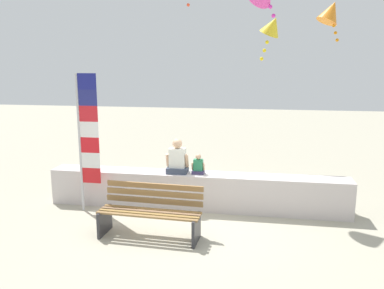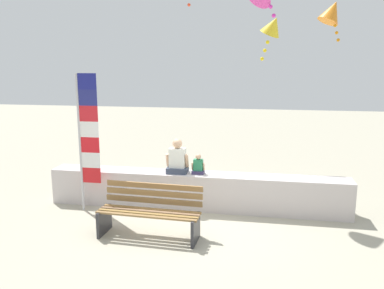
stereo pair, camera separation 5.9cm
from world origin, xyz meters
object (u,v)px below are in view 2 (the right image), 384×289
park_bench (150,212)px  kite_yellow (273,26)px  person_child (198,166)px  person_adult (177,160)px  flag_banner (86,134)px  kite_orange (332,12)px

park_bench → kite_yellow: bearing=56.3°
person_child → person_adult: bearing=-180.0°
park_bench → person_adult: person_adult is taller
flag_banner → kite_yellow: bearing=30.0°
flag_banner → kite_yellow: (3.58, 2.07, 2.18)m
park_bench → flag_banner: 2.16m
person_adult → person_child: bearing=0.0°
flag_banner → kite_orange: size_ratio=2.49×
person_adult → park_bench: bearing=-96.8°
person_adult → kite_yellow: kite_yellow is taller
kite_orange → park_bench: bearing=-127.0°
person_child → kite_orange: (2.90, 3.19, 3.33)m
park_bench → person_child: bearing=67.4°
person_child → kite_orange: size_ratio=0.37×
park_bench → person_child: (0.61, 1.45, 0.48)m
person_adult → kite_yellow: (1.85, 1.57, 2.74)m
person_child → flag_banner: 2.32m
person_child → park_bench: bearing=-112.6°
person_child → kite_orange: kite_orange is taller
person_child → kite_yellow: 3.55m
person_adult → kite_orange: bearing=43.7°
kite_orange → kite_yellow: bearing=-132.6°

